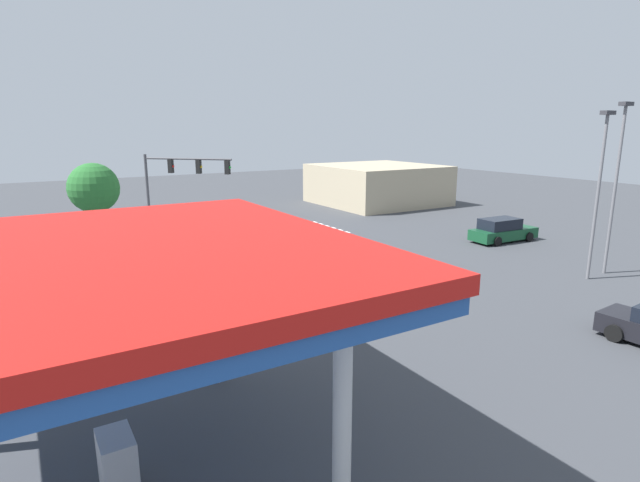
% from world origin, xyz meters
% --- Properties ---
extents(ground_plane, '(115.40, 115.40, 0.00)m').
position_xyz_m(ground_plane, '(0.00, 0.00, 0.00)').
color(ground_plane, '#3D3F44').
extents(crosswalk_markings, '(11.62, 5.35, 0.01)m').
position_xyz_m(crosswalk_markings, '(0.00, -7.75, 0.00)').
color(crosswalk_markings, silver).
rests_on(crosswalk_markings, ground_plane).
extents(traffic_signal_mast, '(4.28, 4.28, 6.04)m').
position_xyz_m(traffic_signal_mast, '(6.57, -6.57, 4.49)').
color(traffic_signal_mast, '#47474C').
rests_on(traffic_signal_mast, ground_plane).
extents(car_1, '(2.21, 4.23, 1.50)m').
position_xyz_m(car_1, '(1.54, -3.26, 0.68)').
color(car_1, '#144728').
rests_on(car_1, ground_plane).
extents(car_2, '(4.99, 2.28, 1.62)m').
position_xyz_m(car_2, '(-13.06, 2.72, 0.76)').
color(car_2, '#144728').
rests_on(car_2, ground_plane).
extents(gas_station_canopy, '(10.14, 10.14, 5.41)m').
position_xyz_m(gas_station_canopy, '(14.01, 14.57, 4.91)').
color(gas_station_canopy, '#23519E').
rests_on(gas_station_canopy, ground_plane).
extents(corner_building, '(11.18, 11.18, 3.93)m').
position_xyz_m(corner_building, '(-16.50, -15.77, 1.96)').
color(corner_building, tan).
rests_on(corner_building, ground_plane).
extents(pedestrian, '(0.41, 0.41, 1.65)m').
position_xyz_m(pedestrian, '(7.47, 7.98, 0.92)').
color(pedestrian, brown).
rests_on(pedestrian, ground_plane).
extents(street_light_pole_a, '(0.80, 0.36, 8.95)m').
position_xyz_m(street_light_pole_a, '(-11.46, 10.76, 5.29)').
color(street_light_pole_a, slate).
rests_on(street_light_pole_a, ground_plane).
extents(street_light_pole_b, '(0.80, 0.36, 8.49)m').
position_xyz_m(street_light_pole_b, '(-9.67, 10.91, 5.05)').
color(street_light_pole_b, slate).
rests_on(street_light_pole_b, ground_plane).
extents(tree_corner_a, '(3.31, 3.31, 5.42)m').
position_xyz_m(tree_corner_a, '(10.80, -11.22, 3.75)').
color(tree_corner_a, brown).
rests_on(tree_corner_a, ground_plane).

